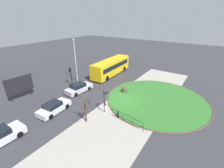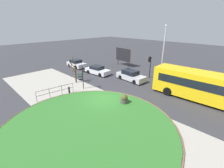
% 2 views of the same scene
% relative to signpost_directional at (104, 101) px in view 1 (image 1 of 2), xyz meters
% --- Properties ---
extents(ground, '(120.00, 120.00, 0.00)m').
position_rel_signpost_directional_xyz_m(ground, '(3.96, -0.33, -1.71)').
color(ground, '#333338').
extents(sidewalk_paving, '(32.00, 7.82, 0.02)m').
position_rel_signpost_directional_xyz_m(sidewalk_paving, '(3.96, -2.42, -1.70)').
color(sidewalk_paving, '#9E998E').
rests_on(sidewalk_paving, ground).
extents(grass_island, '(14.00, 14.00, 0.10)m').
position_rel_signpost_directional_xyz_m(grass_island, '(6.78, -4.32, -1.66)').
color(grass_island, '#2D6B28').
rests_on(grass_island, ground).
extents(grass_kerb_ring, '(14.31, 14.31, 0.11)m').
position_rel_signpost_directional_xyz_m(grass_kerb_ring, '(6.78, -4.32, -1.65)').
color(grass_kerb_ring, brown).
rests_on(grass_kerb_ring, ground).
extents(signpost_directional, '(1.11, 0.85, 3.04)m').
position_rel_signpost_directional_xyz_m(signpost_directional, '(0.00, 0.00, 0.00)').
color(signpost_directional, black).
rests_on(signpost_directional, ground).
extents(bollard_foreground, '(0.19, 0.19, 0.89)m').
position_rel_signpost_directional_xyz_m(bollard_foreground, '(-0.02, -1.99, -1.25)').
color(bollard_foreground, black).
rests_on(bollard_foreground, ground).
extents(railing_grass_edge, '(0.54, 4.19, 1.13)m').
position_rel_signpost_directional_xyz_m(railing_grass_edge, '(-0.41, -3.45, -0.97)').
color(railing_grass_edge, black).
rests_on(railing_grass_edge, ground).
extents(bus_yellow, '(10.80, 3.01, 3.08)m').
position_rel_signpost_directional_xyz_m(bus_yellow, '(11.87, 7.14, -0.04)').
color(bus_yellow, yellow).
rests_on(bus_yellow, ground).
extents(car_near_lane, '(4.42, 2.15, 1.35)m').
position_rel_signpost_directional_xyz_m(car_near_lane, '(-3.49, 5.35, -1.07)').
color(car_near_lane, silver).
rests_on(car_near_lane, ground).
extents(car_far_lane, '(4.58, 2.07, 1.49)m').
position_rel_signpost_directional_xyz_m(car_far_lane, '(2.29, 6.82, -1.01)').
color(car_far_lane, '#B7B7BC').
rests_on(car_far_lane, ground).
extents(car_trailing, '(4.03, 1.94, 1.43)m').
position_rel_signpost_directional_xyz_m(car_trailing, '(-9.54, 5.26, -1.04)').
color(car_trailing, silver).
rests_on(car_trailing, ground).
extents(traffic_light_near, '(0.48, 0.32, 3.23)m').
position_rel_signpost_directional_xyz_m(traffic_light_near, '(3.44, 9.78, 0.67)').
color(traffic_light_near, black).
rests_on(traffic_light_near, ground).
extents(lamppost_tall, '(0.32, 0.32, 7.68)m').
position_rel_signpost_directional_xyz_m(lamppost_tall, '(5.20, 10.16, 2.43)').
color(lamppost_tall, '#B7B7BC').
rests_on(lamppost_tall, ground).
extents(billboard_left, '(3.75, 0.40, 3.41)m').
position_rel_signpost_directional_xyz_m(billboard_left, '(-3.92, 12.23, 0.44)').
color(billboard_left, black).
rests_on(billboard_left, ground).
extents(planter_near_signpost, '(0.81, 0.81, 1.03)m').
position_rel_signpost_directional_xyz_m(planter_near_signpost, '(6.22, 0.77, -1.24)').
color(planter_near_signpost, '#47423D').
rests_on(planter_near_signpost, ground).
extents(street_tree_bare, '(1.46, 1.18, 3.72)m').
position_rel_signpost_directional_xyz_m(street_tree_bare, '(-2.64, 0.58, -0.05)').
color(street_tree_bare, '#423323').
rests_on(street_tree_bare, ground).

